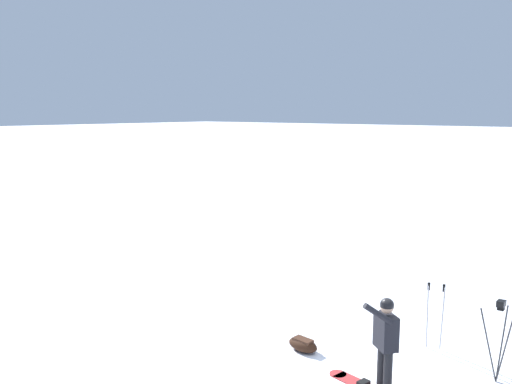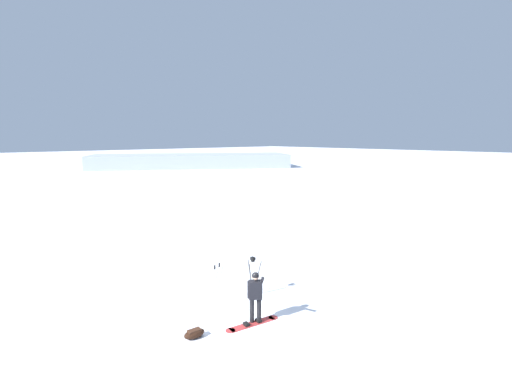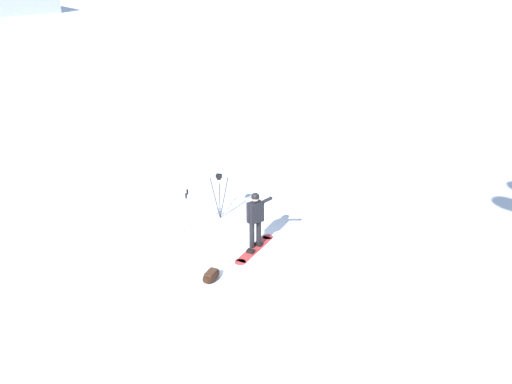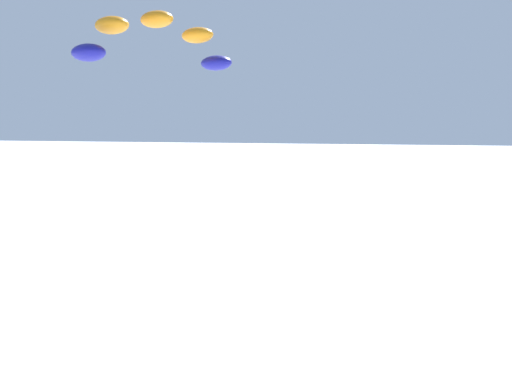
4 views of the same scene
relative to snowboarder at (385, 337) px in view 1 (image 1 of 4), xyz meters
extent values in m
plane|color=white|center=(-0.41, 0.31, -0.98)|extent=(300.00, 300.00, 0.00)
cylinder|color=black|center=(0.09, -0.06, -0.58)|extent=(0.14, 0.14, 0.78)
cylinder|color=black|center=(-0.08, 0.07, -0.58)|extent=(0.14, 0.14, 0.78)
cube|color=black|center=(0.01, 0.01, 0.08)|extent=(0.48, 0.45, 0.55)
sphere|color=tan|center=(0.01, 0.01, 0.50)|extent=(0.21, 0.21, 0.21)
sphere|color=black|center=(0.01, 0.01, 0.53)|extent=(0.22, 0.22, 0.22)
cylinder|color=black|center=(0.01, -0.29, 0.47)|extent=(0.38, 0.46, 0.39)
cylinder|color=black|center=(-0.14, 0.14, 0.08)|extent=(0.09, 0.09, 0.55)
cylinder|color=#B23333|center=(-0.90, 0.11, -0.97)|extent=(0.29, 0.29, 0.02)
cube|color=black|center=(-0.36, 0.01, -0.92)|extent=(0.17, 0.22, 0.08)
ellipsoid|color=black|center=(-1.90, 0.50, -0.85)|extent=(0.66, 0.38, 0.24)
cube|color=#402618|center=(-1.90, 0.50, -0.77)|extent=(0.39, 0.23, 0.08)
cylinder|color=#262628|center=(1.31, 1.73, -0.34)|extent=(0.06, 0.33, 1.27)
cylinder|color=#262628|center=(1.15, 1.51, -0.34)|extent=(0.31, 0.15, 1.27)
cylinder|color=#262628|center=(1.41, 1.48, -0.34)|extent=(0.28, 0.22, 1.27)
cube|color=black|center=(1.29, 1.57, 0.32)|extent=(0.10, 0.10, 0.06)
cube|color=black|center=(1.29, 1.57, 0.40)|extent=(0.12, 0.16, 0.10)
cylinder|color=gray|center=(-0.09, 1.98, -0.30)|extent=(0.12, 0.31, 1.32)
cylinder|color=black|center=(-0.09, 1.98, 0.30)|extent=(0.05, 0.05, 0.14)
cylinder|color=gray|center=(0.17, 2.06, -0.30)|extent=(0.16, 0.30, 1.32)
cylinder|color=black|center=(0.17, 2.06, 0.30)|extent=(0.05, 0.05, 0.14)
camera|label=1|loc=(3.55, -7.62, 3.56)|focal=38.06mm
camera|label=2|loc=(-7.40, -8.22, 4.72)|focal=26.71mm
camera|label=3|loc=(-12.55, -4.34, 6.68)|focal=39.16mm
camera|label=4|loc=(9.60, -0.08, 5.95)|focal=37.59mm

